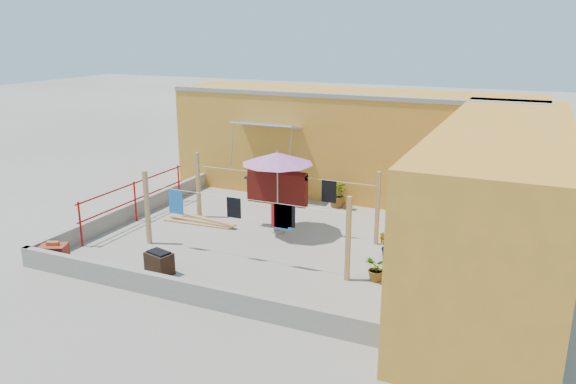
% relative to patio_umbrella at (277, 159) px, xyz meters
% --- Properties ---
extents(ground, '(80.00, 80.00, 0.00)m').
position_rel_patio_umbrella_xyz_m(ground, '(0.00, -0.56, -1.92)').
color(ground, '#9E998E').
rests_on(ground, ground).
extents(wall_back, '(11.00, 3.27, 3.21)m').
position_rel_patio_umbrella_xyz_m(wall_back, '(0.50, 4.13, -0.31)').
color(wall_back, '#C8802B').
rests_on(wall_back, ground).
extents(wall_right, '(2.40, 9.00, 3.20)m').
position_rel_patio_umbrella_xyz_m(wall_right, '(5.20, -0.56, -0.32)').
color(wall_right, '#C8802B').
rests_on(wall_right, ground).
extents(parapet_front, '(8.30, 0.16, 0.44)m').
position_rel_patio_umbrella_xyz_m(parapet_front, '(0.00, -4.14, -1.70)').
color(parapet_front, gray).
rests_on(parapet_front, ground).
extents(parapet_left, '(0.16, 7.30, 0.44)m').
position_rel_patio_umbrella_xyz_m(parapet_left, '(-4.08, -0.56, -1.70)').
color(parapet_left, gray).
rests_on(parapet_left, ground).
extents(red_railing, '(0.05, 4.20, 1.10)m').
position_rel_patio_umbrella_xyz_m(red_railing, '(-3.85, -0.76, -1.20)').
color(red_railing, '#9D110F').
rests_on(red_railing, ground).
extents(clothesline_rig, '(5.09, 2.35, 1.80)m').
position_rel_patio_umbrella_xyz_m(clothesline_rig, '(-0.07, -0.05, -0.85)').
color(clothesline_rig, tan).
rests_on(clothesline_rig, ground).
extents(patio_umbrella, '(2.00, 2.00, 2.14)m').
position_rel_patio_umbrella_xyz_m(patio_umbrella, '(0.00, 0.00, 0.00)').
color(patio_umbrella, gray).
rests_on(patio_umbrella, ground).
extents(outdoor_table, '(1.53, 0.84, 0.70)m').
position_rel_patio_umbrella_xyz_m(outdoor_table, '(-1.45, 2.64, -1.29)').
color(outdoor_table, black).
rests_on(outdoor_table, ground).
extents(brick_stack, '(0.68, 0.60, 0.49)m').
position_rel_patio_umbrella_xyz_m(brick_stack, '(-3.70, -3.76, -1.71)').
color(brick_stack, '#993523').
rests_on(brick_stack, ground).
extents(lumber_pile, '(2.12, 0.60, 0.13)m').
position_rel_patio_umbrella_xyz_m(lumber_pile, '(-2.13, -0.23, -1.86)').
color(lumber_pile, tan).
rests_on(lumber_pile, ground).
extents(brazier, '(0.64, 0.51, 0.51)m').
position_rel_patio_umbrella_xyz_m(brazier, '(-1.20, -3.30, -1.67)').
color(brazier, black).
rests_on(brazier, ground).
extents(white_basin, '(0.44, 0.44, 0.08)m').
position_rel_patio_umbrella_xyz_m(white_basin, '(0.59, -3.76, -1.88)').
color(white_basin, silver).
rests_on(white_basin, ground).
extents(water_jug_a, '(0.24, 0.24, 0.37)m').
position_rel_patio_umbrella_xyz_m(water_jug_a, '(3.24, 0.19, -1.76)').
color(water_jug_a, silver).
rests_on(water_jug_a, ground).
extents(water_jug_b, '(0.23, 0.23, 0.36)m').
position_rel_patio_umbrella_xyz_m(water_jug_b, '(3.70, 0.37, -1.76)').
color(water_jug_b, silver).
rests_on(water_jug_b, ground).
extents(green_hose, '(0.50, 0.50, 0.07)m').
position_rel_patio_umbrella_xyz_m(green_hose, '(3.70, 2.64, -1.89)').
color(green_hose, '#1E771A').
rests_on(green_hose, ground).
extents(plant_back_a, '(0.74, 0.65, 0.80)m').
position_rel_patio_umbrella_xyz_m(plant_back_a, '(0.69, 2.64, -1.52)').
color(plant_back_a, '#205317').
rests_on(plant_back_a, ground).
extents(plant_back_b, '(0.46, 0.46, 0.73)m').
position_rel_patio_umbrella_xyz_m(plant_back_b, '(2.84, 2.64, -1.56)').
color(plant_back_b, '#205317').
rests_on(plant_back_b, ground).
extents(plant_right_a, '(0.49, 0.44, 0.77)m').
position_rel_patio_umbrella_xyz_m(plant_right_a, '(3.45, 0.17, -1.54)').
color(plant_right_a, '#205317').
rests_on(plant_right_a, ground).
extents(plant_right_b, '(0.45, 0.44, 0.63)m').
position_rel_patio_umbrella_xyz_m(plant_right_b, '(2.96, -0.62, -1.61)').
color(plant_right_b, '#205317').
rests_on(plant_right_b, ground).
extents(plant_right_c, '(0.64, 0.64, 0.54)m').
position_rel_patio_umbrella_xyz_m(plant_right_c, '(3.07, -1.77, -1.65)').
color(plant_right_c, '#205317').
rests_on(plant_right_c, ground).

